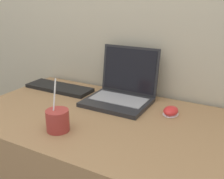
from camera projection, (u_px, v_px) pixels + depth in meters
name	position (u px, v px, depth m)	size (l,w,h in m)	color
laptop	(122.00, 90.00, 1.32)	(0.31, 0.29, 0.26)	#232326
drink_cup	(58.00, 120.00, 1.03)	(0.09, 0.09, 0.21)	#9E332D
computer_mouse	(171.00, 111.00, 1.17)	(0.07, 0.09, 0.04)	white
external_keyboard	(59.00, 88.00, 1.50)	(0.39, 0.13, 0.02)	black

